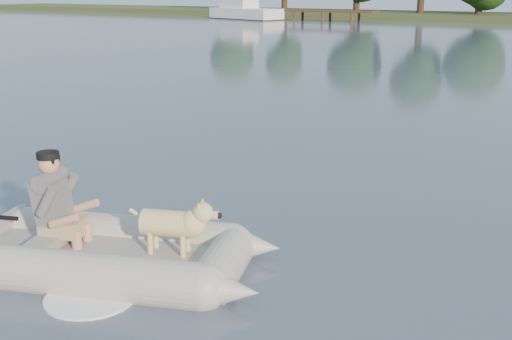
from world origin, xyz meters
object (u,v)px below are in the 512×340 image
Objects in this scene: dock at (289,15)px; dinghy at (110,218)px; dog at (168,228)px; cabin_cruiser at (246,8)px; man at (53,197)px.

dinghy is at bearing -63.84° from dock.
dog is 0.12× the size of cabin_cruiser.
dock is at bearing 98.11° from dog.
dock reaches higher than dog.
cabin_cruiser is (-30.80, 51.05, 0.57)m from dog.
dock is 3.52× the size of dinghy.
dock is 18.14× the size of dog.
dock is 58.47m from dinghy.
dock is 15.70× the size of man.
dog is at bearing 4.57° from dinghy.
dog is at bearing 0.00° from man.
dog is at bearing -63.16° from dock.
dinghy is 0.77m from man.
cabin_cruiser is at bearing 101.02° from man.
man reaches higher than dog.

